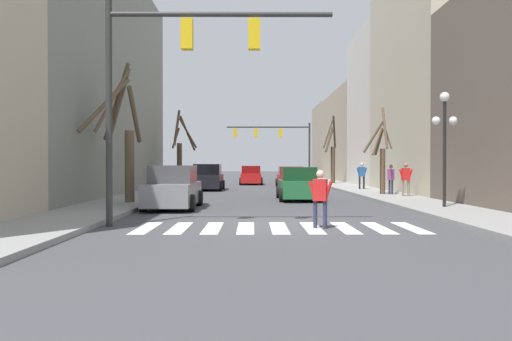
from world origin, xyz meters
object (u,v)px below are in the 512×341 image
Objects in this scene: car_parked_left_mid at (208,178)px; car_parked_right_mid at (290,177)px; traffic_signal_near at (173,63)px; car_parked_left_near at (251,176)px; car_parked_right_near at (173,188)px; pedestrian_crossing_street at (320,194)px; street_lamp_right_corner at (445,126)px; street_tree_left_near at (180,153)px; pedestrian_on_right_sidewalk at (406,176)px; traffic_signal_far at (277,138)px; pedestrian_near_right_corner at (391,177)px; street_tree_right_far at (332,154)px; street_tree_right_mid at (381,156)px; street_tree_right_near at (124,135)px; pedestrian_on_left_sidewalk at (362,173)px; car_parked_left_far at (298,185)px.

car_parked_right_mid is at bearing -52.61° from car_parked_left_mid.
traffic_signal_near reaches higher than car_parked_left_near.
car_parked_right_near is 7.92m from pedestrian_crossing_street.
car_parked_left_mid is at bearing -16.44° from car_parked_left_near.
street_lamp_right_corner reaches higher than pedestrian_crossing_street.
street_lamp_right_corner is 0.78× the size of street_tree_left_near.
car_parked_left_mid is 2.74× the size of pedestrian_on_right_sidewalk.
traffic_signal_near reaches higher than car_parked_right_near.
pedestrian_near_right_corner is (5.02, -20.78, -3.20)m from traffic_signal_far.
street_tree_right_far is (7.00, -0.92, 1.87)m from car_parked_left_near.
traffic_signal_far is 5.59m from car_parked_left_near.
pedestrian_on_right_sidewalk is 2.23m from street_tree_right_mid.
car_parked_left_near is at bearing 76.79° from street_tree_right_near.
pedestrian_on_left_sidewalk is 0.31× the size of street_tree_left_near.
traffic_signal_far reaches higher than pedestrian_on_right_sidewalk.
street_tree_right_far is at bearing 90.49° from pedestrian_on_right_sidewalk.
traffic_signal_near is at bearing -133.91° from pedestrian_on_right_sidewalk.
pedestrian_on_right_sidewalk is at bearing -76.59° from traffic_signal_far.
pedestrian_crossing_street is at bearing 3.68° from car_parked_left_near.
traffic_signal_far is 1.44× the size of street_tree_left_near.
street_lamp_right_corner is 21.23m from street_tree_left_near.
street_lamp_right_corner is at bearing -54.46° from street_tree_left_near.
car_parked_left_mid is (-10.20, 15.31, -2.36)m from street_lamp_right_corner.
traffic_signal_near is 10.57m from street_lamp_right_corner.
traffic_signal_near is at bearing -66.05° from street_tree_right_near.
street_tree_left_near is (-12.34, 17.27, -0.60)m from street_lamp_right_corner.
traffic_signal_near reaches higher than car_parked_left_mid.
pedestrian_on_left_sidewalk is at bearing 90.27° from street_lamp_right_corner.
traffic_signal_near is at bearing -177.62° from car_parked_left_mid.
street_lamp_right_corner is 1.04× the size of car_parked_right_mid.
street_tree_right_mid is at bearing -101.78° from pedestrian_on_left_sidewalk.
pedestrian_crossing_street is at bearing -6.37° from traffic_signal_near.
street_tree_left_near is (-12.10, 9.10, 0.37)m from street_tree_right_mid.
car_parked_left_far is 0.97× the size of car_parked_left_mid.
street_tree_right_near is (-2.40, -12.74, 2.15)m from car_parked_left_mid.
pedestrian_on_right_sidewalk reaches higher than pedestrian_near_right_corner.
car_parked_left_far is (-4.94, 5.76, -2.43)m from street_lamp_right_corner.
pedestrian_near_right_corner is at bearing -159.50° from car_parked_right_mid.
traffic_signal_near is 3.96× the size of pedestrian_near_right_corner.
car_parked_right_mid is (3.05, -5.30, -0.02)m from car_parked_left_near.
car_parked_left_near is 0.97× the size of street_tree_right_mid.
street_tree_right_far is at bearing -44.79° from traffic_signal_far.
car_parked_left_far is at bearing 97.75° from pedestrian_near_right_corner.
traffic_signal_far is 13.81m from street_tree_left_near.
street_lamp_right_corner is 12.86m from street_tree_right_near.
car_parked_left_far is at bearing -90.32° from traffic_signal_far.
pedestrian_on_left_sidewalk reaches higher than pedestrian_near_right_corner.
street_lamp_right_corner reaches higher than car_parked_right_near.
pedestrian_near_right_corner is 14.02m from street_tree_right_near.
car_parked_left_near is at bearing 8.33° from pedestrian_near_right_corner.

